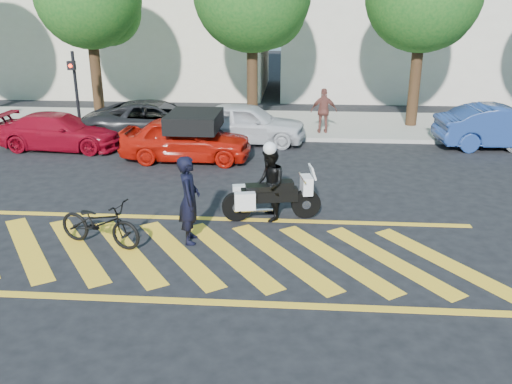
# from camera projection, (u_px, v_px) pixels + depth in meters

# --- Properties ---
(ground) EXTENTS (90.00, 90.00, 0.00)m
(ground) POSITION_uv_depth(u_px,v_px,m) (207.00, 254.00, 11.41)
(ground) COLOR black
(ground) RESTS_ON ground
(sidewalk) EXTENTS (60.00, 5.00, 0.15)m
(sidewalk) POSITION_uv_depth(u_px,v_px,m) (252.00, 124.00, 22.63)
(sidewalk) COLOR #9E998E
(sidewalk) RESTS_ON ground
(crosswalk) EXTENTS (12.33, 4.00, 0.01)m
(crosswalk) POSITION_uv_depth(u_px,v_px,m) (205.00, 254.00, 11.41)
(crosswalk) COLOR yellow
(crosswalk) RESTS_ON ground
(signal_pole) EXTENTS (0.28, 0.43, 3.20)m
(signal_pole) POSITION_uv_depth(u_px,v_px,m) (75.00, 86.00, 20.33)
(signal_pole) COLOR black
(signal_pole) RESTS_ON ground
(officer_bike) EXTENTS (0.56, 0.77, 1.95)m
(officer_bike) POSITION_uv_depth(u_px,v_px,m) (189.00, 200.00, 11.67)
(officer_bike) COLOR black
(officer_bike) RESTS_ON ground
(bicycle) EXTENTS (2.08, 1.21, 1.03)m
(bicycle) POSITION_uv_depth(u_px,v_px,m) (100.00, 223.00, 11.65)
(bicycle) COLOR black
(bicycle) RESTS_ON ground
(police_motorcycle) EXTENTS (2.39, 0.95, 1.06)m
(police_motorcycle) POSITION_uv_depth(u_px,v_px,m) (270.00, 197.00, 12.99)
(police_motorcycle) COLOR black
(police_motorcycle) RESTS_ON ground
(officer_moto) EXTENTS (0.82, 0.98, 1.78)m
(officer_moto) POSITION_uv_depth(u_px,v_px,m) (270.00, 184.00, 12.89)
(officer_moto) COLOR black
(officer_moto) RESTS_ON ground
(red_convertible) EXTENTS (4.27, 1.77, 1.44)m
(red_convertible) POSITION_uv_depth(u_px,v_px,m) (186.00, 139.00, 17.66)
(red_convertible) COLOR #B81308
(red_convertible) RESTS_ON ground
(parked_left) EXTENTS (4.43, 2.00, 1.26)m
(parked_left) POSITION_uv_depth(u_px,v_px,m) (60.00, 131.00, 19.03)
(parked_left) COLOR maroon
(parked_left) RESTS_ON ground
(parked_mid_left) EXTENTS (5.42, 2.60, 1.49)m
(parked_mid_left) POSITION_uv_depth(u_px,v_px,m) (158.00, 121.00, 20.01)
(parked_mid_left) COLOR black
(parked_mid_left) RESTS_ON ground
(parked_mid_right) EXTENTS (4.46, 2.07, 1.48)m
(parked_mid_right) POSITION_uv_depth(u_px,v_px,m) (246.00, 123.00, 19.78)
(parked_mid_right) COLOR silver
(parked_mid_right) RESTS_ON ground
(parked_right) EXTENTS (4.69, 1.92, 1.51)m
(parked_right) POSITION_uv_depth(u_px,v_px,m) (503.00, 127.00, 19.14)
(parked_right) COLOR navy
(parked_right) RESTS_ON ground
(pedestrian_right) EXTENTS (1.02, 0.48, 1.70)m
(pedestrian_right) POSITION_uv_depth(u_px,v_px,m) (324.00, 111.00, 20.61)
(pedestrian_right) COLOR brown
(pedestrian_right) RESTS_ON sidewalk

